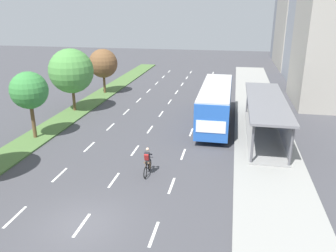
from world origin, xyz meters
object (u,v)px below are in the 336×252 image
at_px(bus, 216,101).
at_px(cyclist, 147,162).
at_px(median_tree_second, 29,91).
at_px(median_tree_third, 71,71).
at_px(bus_shelter, 269,114).
at_px(median_tree_fourth, 103,63).

distance_m(bus, cyclist, 11.04).
bearing_deg(median_tree_second, bus, 24.90).
xyz_separation_m(cyclist, median_tree_third, (-10.32, 11.56, 3.20)).
bearing_deg(bus_shelter, median_tree_fourth, 148.43).
bearing_deg(median_tree_fourth, median_tree_second, -90.18).
xyz_separation_m(median_tree_second, median_tree_fourth, (0.05, 14.89, -0.27)).
relative_size(bus_shelter, bus, 1.09).
bearing_deg(cyclist, median_tree_second, 157.77).
relative_size(cyclist, median_tree_fourth, 0.36).
bearing_deg(median_tree_fourth, cyclist, -62.19).
relative_size(bus_shelter, median_tree_second, 2.38).
relative_size(cyclist, median_tree_second, 0.35).
height_order(bus, median_tree_third, median_tree_third).
distance_m(median_tree_third, median_tree_fourth, 7.46).
distance_m(bus_shelter, median_tree_second, 18.37).
relative_size(bus_shelter, median_tree_fourth, 2.40).
bearing_deg(median_tree_third, bus, -4.80).
xyz_separation_m(bus_shelter, median_tree_second, (-17.83, -3.97, 1.98)).
height_order(bus_shelter, median_tree_third, median_tree_third).
relative_size(bus, cyclist, 6.20).
bearing_deg(median_tree_third, cyclist, -48.26).
height_order(bus_shelter, median_tree_second, median_tree_second).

